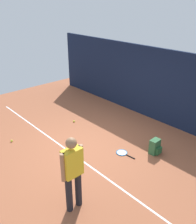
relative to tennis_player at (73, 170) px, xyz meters
The scene contains 8 objects.
ground_plane 2.57m from the tennis_player, 133.11° to the left, with size 12.00×12.00×0.00m, color #9E5638.
back_fence 5.02m from the tennis_player, 108.97° to the left, with size 10.00×0.10×2.56m, color #141E38.
court_line 2.21m from the tennis_player, 145.11° to the left, with size 9.00×0.05×0.00m, color white.
tennis_player is the anchor object (origin of this frame).
tennis_racket 2.51m from the tennis_player, 106.70° to the left, with size 0.63×0.35×0.03m.
backpack 3.01m from the tennis_player, 91.18° to the left, with size 0.29×0.31×0.44m.
tennis_ball_near_player 3.52m from the tennis_player, behind, with size 0.07×0.07×0.07m, color #CCE033.
tennis_ball_by_fence 4.06m from the tennis_player, 143.22° to the left, with size 0.07×0.07×0.07m, color #CCE033.
Camera 1 is at (4.88, -3.99, 4.06)m, focal length 39.52 mm.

